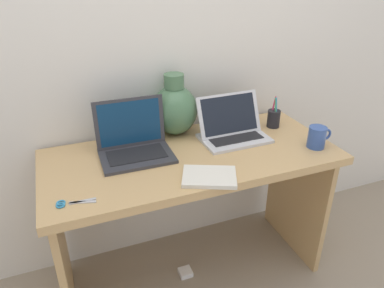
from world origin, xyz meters
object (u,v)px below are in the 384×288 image
object	(u,v)px
notebook_stack	(209,177)
power_brick	(185,272)
laptop_right	(232,127)
pen_cup	(274,118)
coffee_mug	(317,137)
scissors	(69,203)
green_vase	(175,109)
laptop_left	(133,140)

from	to	relation	value
notebook_stack	power_brick	size ratio (longest dim) A/B	3.18
notebook_stack	laptop_right	bearing A→B (deg)	50.35
notebook_stack	pen_cup	xyz separation A→B (m)	(0.53, 0.35, 0.04)
coffee_mug	scissors	distance (m)	1.16
power_brick	pen_cup	bearing A→B (deg)	13.48
notebook_stack	coffee_mug	bearing A→B (deg)	6.97
laptop_right	power_brick	xyz separation A→B (m)	(-0.30, -0.10, -0.80)
green_vase	coffee_mug	bearing A→B (deg)	-34.31
notebook_stack	power_brick	world-z (taller)	notebook_stack
laptop_left	scissors	world-z (taller)	laptop_left
laptop_left	coffee_mug	distance (m)	0.88
laptop_right	coffee_mug	bearing A→B (deg)	-35.95
laptop_left	notebook_stack	distance (m)	0.42
notebook_stack	power_brick	xyz separation A→B (m)	(-0.03, 0.22, -0.75)
laptop_left	notebook_stack	world-z (taller)	laptop_left
scissors	power_brick	bearing A→B (deg)	19.55
coffee_mug	notebook_stack	bearing A→B (deg)	-173.03
pen_cup	notebook_stack	bearing A→B (deg)	-146.49
coffee_mug	pen_cup	distance (m)	0.29
notebook_stack	laptop_left	bearing A→B (deg)	125.46
laptop_left	notebook_stack	bearing A→B (deg)	-54.54
laptop_right	scissors	world-z (taller)	laptop_right
laptop_left	laptop_right	distance (m)	0.50
laptop_left	pen_cup	bearing A→B (deg)	1.27
green_vase	notebook_stack	bearing A→B (deg)	-91.39
green_vase	pen_cup	bearing A→B (deg)	-12.98
notebook_stack	coffee_mug	distance (m)	0.60
laptop_right	coffee_mug	distance (m)	0.42
notebook_stack	coffee_mug	xyz separation A→B (m)	(0.60, 0.07, 0.04)
laptop_left	pen_cup	distance (m)	0.77
green_vase	scissors	distance (m)	0.74
coffee_mug	scissors	world-z (taller)	coffee_mug
green_vase	pen_cup	size ratio (longest dim) A/B	1.83
coffee_mug	pen_cup	xyz separation A→B (m)	(-0.06, 0.28, -0.00)
notebook_stack	green_vase	bearing A→B (deg)	88.61
coffee_mug	scissors	size ratio (longest dim) A/B	0.86
scissors	power_brick	size ratio (longest dim) A/B	2.11
scissors	laptop_right	bearing A→B (deg)	19.20
notebook_stack	scissors	size ratio (longest dim) A/B	1.51
laptop_left	scissors	size ratio (longest dim) A/B	2.25
coffee_mug	green_vase	bearing A→B (deg)	145.69
laptop_left	pen_cup	world-z (taller)	laptop_left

